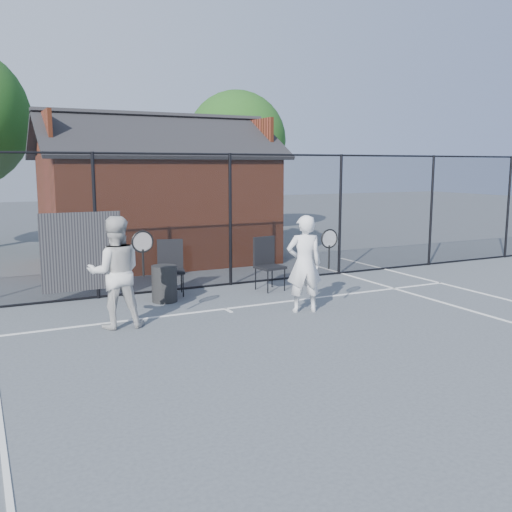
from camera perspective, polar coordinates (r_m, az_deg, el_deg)
name	(u,v)px	position (r m, az deg, el deg)	size (l,w,h in m)	color
ground	(307,355)	(8.44, 5.16, -9.83)	(80.00, 80.00, 0.00)	#474C51
court_lines	(363,386)	(7.42, 10.65, -12.62)	(11.02, 18.00, 0.01)	silver
fence	(175,225)	(12.48, -8.08, 3.08)	(22.04, 3.00, 3.00)	black
clubhouse	(157,205)	(16.51, -9.85, 5.03)	(6.50, 4.36, 4.19)	maroon
tree_right	(237,141)	(23.42, -1.96, 11.44)	(3.97, 3.97, 5.70)	#2E2212
player_front	(304,264)	(10.65, 4.86, -0.77)	(0.86, 0.69, 1.82)	white
player_back	(115,272)	(9.86, -13.88, -1.59)	(1.08, 0.85, 1.90)	silver
chair_left	(171,269)	(12.15, -8.48, -1.27)	(0.55, 0.57, 1.14)	black
chair_right	(270,265)	(12.50, 1.42, -0.88)	(0.55, 0.57, 1.14)	black
waste_bin	(164,284)	(11.63, -9.14, -2.75)	(0.51, 0.51, 0.74)	#242424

